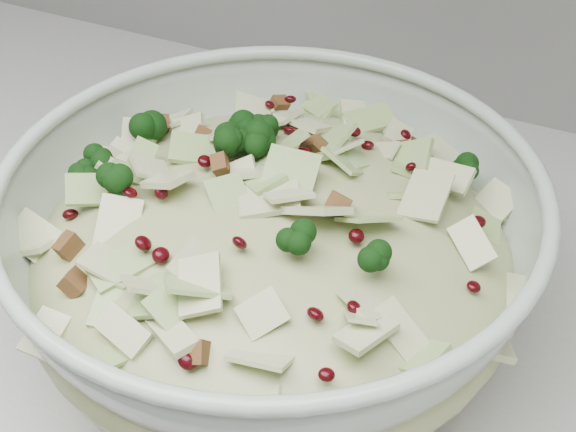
# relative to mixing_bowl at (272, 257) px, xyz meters

# --- Properties ---
(counter) EXTENTS (3.60, 0.60, 0.90)m
(counter) POSITION_rel_mixing_bowl_xyz_m (-0.35, 0.10, -0.53)
(counter) COLOR beige
(counter) RESTS_ON floor
(mixing_bowl) EXTENTS (0.46, 0.46, 0.15)m
(mixing_bowl) POSITION_rel_mixing_bowl_xyz_m (0.00, 0.00, 0.00)
(mixing_bowl) COLOR #ADBEAF
(mixing_bowl) RESTS_ON counter
(salad) EXTENTS (0.39, 0.39, 0.15)m
(salad) POSITION_rel_mixing_bowl_xyz_m (0.00, -0.00, 0.02)
(salad) COLOR tan
(salad) RESTS_ON mixing_bowl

